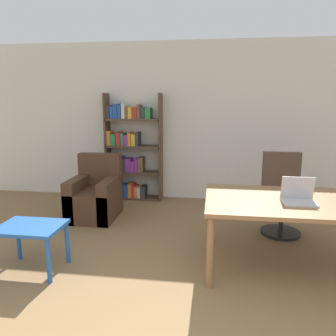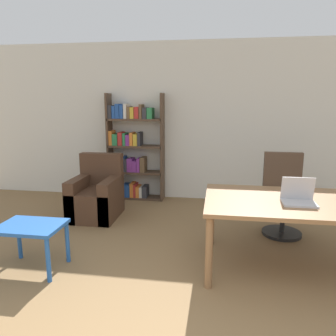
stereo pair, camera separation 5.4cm
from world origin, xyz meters
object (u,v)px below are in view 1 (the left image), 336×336
(office_chair, at_px, (281,197))
(side_table_blue, at_px, (31,233))
(laptop, at_px, (298,197))
(bookshelf, at_px, (130,152))
(armchair, at_px, (95,197))
(desk, at_px, (294,207))

(office_chair, distance_m, side_table_blue, 3.05)
(laptop, distance_m, bookshelf, 3.24)
(laptop, bearing_deg, side_table_blue, -172.82)
(side_table_blue, relative_size, armchair, 0.69)
(bookshelf, bearing_deg, office_chair, -27.43)
(desk, xyz_separation_m, office_chair, (0.08, 0.99, -0.19))
(desk, distance_m, side_table_blue, 2.67)
(laptop, xyz_separation_m, office_chair, (0.07, 1.07, -0.32))
(desk, bearing_deg, bookshelf, 135.77)
(desk, relative_size, armchair, 1.92)
(office_chair, xyz_separation_m, bookshelf, (-2.35, 1.22, 0.36))
(laptop, bearing_deg, office_chair, 86.36)
(side_table_blue, xyz_separation_m, bookshelf, (0.35, 2.63, 0.43))
(desk, distance_m, armchair, 2.84)
(laptop, height_order, bookshelf, bookshelf)
(office_chair, relative_size, side_table_blue, 1.66)
(armchair, bearing_deg, desk, -25.25)
(armchair, height_order, bookshelf, bookshelf)
(desk, distance_m, bookshelf, 3.17)
(desk, relative_size, side_table_blue, 2.80)
(laptop, distance_m, armchair, 2.91)
(office_chair, distance_m, bookshelf, 2.67)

